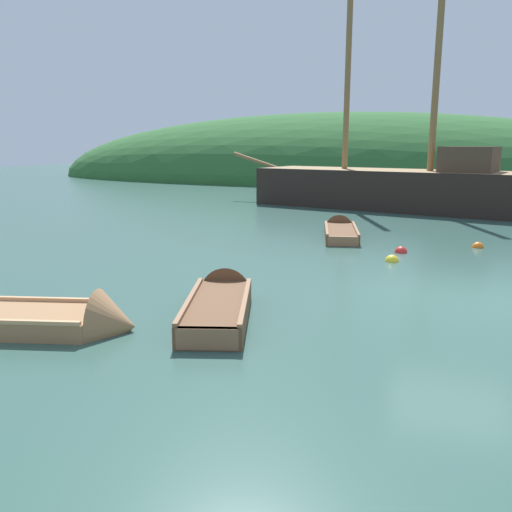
% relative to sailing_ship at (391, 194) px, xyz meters
% --- Properties ---
extents(ground_plane, '(120.00, 120.00, 0.00)m').
position_rel_sailing_ship_xyz_m(ground_plane, '(3.07, -14.97, -0.71)').
color(ground_plane, '#33564C').
extents(shore_hill, '(54.57, 18.14, 11.39)m').
position_rel_sailing_ship_xyz_m(shore_hill, '(-6.90, 18.99, -0.71)').
color(shore_hill, '#2D602D').
rests_on(shore_hill, ground).
extents(sailing_ship, '(15.54, 6.21, 11.56)m').
position_rel_sailing_ship_xyz_m(sailing_ship, '(0.00, 0.00, 0.00)').
color(sailing_ship, black).
rests_on(sailing_ship, ground).
extents(rowboat_outer_left, '(2.06, 3.63, 1.00)m').
position_rel_sailing_ship_xyz_m(rowboat_outer_left, '(-1.09, -17.47, -0.58)').
color(rowboat_outer_left, brown).
rests_on(rowboat_outer_left, ground).
extents(rowboat_outer_right, '(1.86, 3.78, 0.98)m').
position_rel_sailing_ship_xyz_m(rowboat_outer_right, '(-0.72, -8.46, -0.61)').
color(rowboat_outer_right, brown).
rests_on(rowboat_outer_right, ground).
extents(rowboat_far, '(3.37, 2.09, 1.23)m').
position_rel_sailing_ship_xyz_m(rowboat_far, '(-3.20, -19.30, -0.61)').
color(rowboat_far, '#9E7047').
rests_on(rowboat_far, ground).
extents(buoy_orange, '(0.34, 0.34, 0.34)m').
position_rel_sailing_ship_xyz_m(buoy_orange, '(3.60, -9.15, -0.71)').
color(buoy_orange, orange).
rests_on(buoy_orange, ground).
extents(buoy_yellow, '(0.36, 0.36, 0.36)m').
position_rel_sailing_ship_xyz_m(buoy_yellow, '(1.40, -12.01, -0.71)').
color(buoy_yellow, yellow).
rests_on(buoy_yellow, ground).
extents(buoy_red, '(0.36, 0.36, 0.36)m').
position_rel_sailing_ship_xyz_m(buoy_red, '(1.51, -10.73, -0.71)').
color(buoy_red, red).
rests_on(buoy_red, ground).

